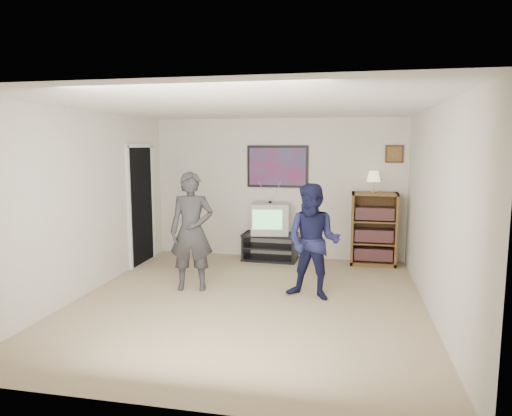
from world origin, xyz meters
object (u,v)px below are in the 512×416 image
(bookshelf, at_px, (374,229))
(person_tall, at_px, (192,231))
(person_short, at_px, (313,242))
(crt_television, at_px, (270,218))
(media_stand, at_px, (270,247))

(bookshelf, distance_m, person_tall, 3.22)
(bookshelf, relative_size, person_short, 0.81)
(person_tall, xyz_separation_m, person_short, (1.70, -0.05, -0.07))
(crt_television, distance_m, person_short, 2.12)
(crt_television, relative_size, bookshelf, 0.52)
(bookshelf, xyz_separation_m, person_short, (-0.88, -1.96, 0.15))
(media_stand, xyz_separation_m, person_tall, (-0.80, -1.86, 0.60))
(media_stand, height_order, crt_television, crt_television)
(media_stand, relative_size, person_tall, 0.59)
(person_tall, distance_m, person_short, 1.70)
(crt_television, bearing_deg, person_tall, -121.47)
(media_stand, relative_size, bookshelf, 0.79)
(media_stand, bearing_deg, crt_television, -177.41)
(bookshelf, relative_size, person_tall, 0.74)
(crt_television, relative_size, person_short, 0.42)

